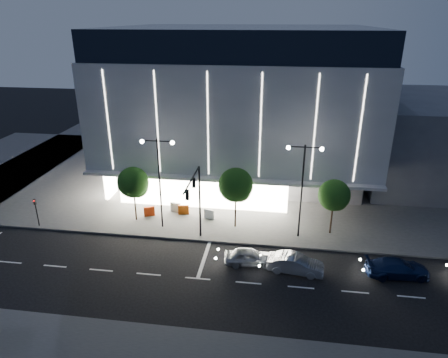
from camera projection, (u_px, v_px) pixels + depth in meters
name	position (u px, v px, depth m)	size (l,w,h in m)	color
ground	(178.00, 266.00, 32.98)	(160.00, 160.00, 0.00)	black
sidewalk_museum	(257.00, 167.00, 54.30)	(70.00, 40.00, 0.15)	#474747
museum	(242.00, 101.00, 49.52)	(30.00, 25.80, 18.00)	#4C4C51
annex_building	(426.00, 138.00, 49.73)	(16.00, 20.00, 10.00)	#4C4C51
traffic_mast	(196.00, 194.00, 34.00)	(0.33, 5.89, 7.07)	black
street_lamp_west	(159.00, 171.00, 36.60)	(3.16, 0.36, 9.00)	black
street_lamp_east	(303.00, 178.00, 34.93)	(3.16, 0.36, 9.00)	black
ped_signal_far	(36.00, 210.00, 38.32)	(0.22, 0.24, 3.00)	black
tree_left	(134.00, 184.00, 38.65)	(3.02, 3.02, 5.72)	black
tree_mid	(236.00, 187.00, 37.25)	(3.25, 3.25, 6.15)	black
tree_right	(334.00, 197.00, 36.26)	(2.91, 2.91, 5.51)	black
car_lead	(249.00, 257.00, 32.93)	(1.65, 4.09, 1.39)	#9FA2A6
car_second	(295.00, 264.00, 31.90)	(1.57, 4.50, 1.48)	#AEB0B6
car_third	(398.00, 268.00, 31.43)	(2.00, 4.93, 1.43)	#14234E
barrier_a	(149.00, 211.00, 40.69)	(1.10, 0.25, 1.00)	red
barrier_b	(176.00, 207.00, 41.56)	(1.10, 0.25, 1.00)	silver
barrier_c	(184.00, 210.00, 41.02)	(1.10, 0.25, 1.00)	#C64A0B
barrier_d	(209.00, 214.00, 40.15)	(1.10, 0.25, 1.00)	silver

